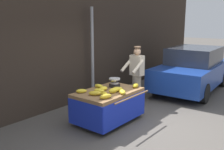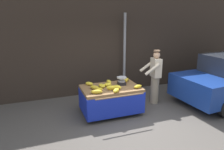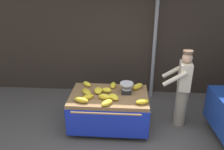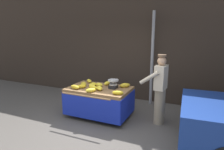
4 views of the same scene
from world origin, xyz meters
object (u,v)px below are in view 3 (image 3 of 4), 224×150
(banana_bunch_2, at_px, (138,86))
(banana_bunch_4, at_px, (107,103))
(banana_bunch_1, at_px, (105,97))
(banana_bunch_5, at_px, (86,92))
(banana_bunch_11, at_px, (113,85))
(banana_cart, at_px, (109,103))
(vendor_person, at_px, (182,89))
(banana_bunch_7, at_px, (98,90))
(banana_bunch_0, at_px, (88,97))
(banana_bunch_9, at_px, (114,97))
(banana_bunch_10, at_px, (87,84))
(banana_bunch_3, at_px, (107,90))
(banana_bunch_8, at_px, (142,102))
(street_pole, at_px, (154,47))
(weighing_scale, at_px, (126,88))
(banana_bunch_6, at_px, (81,100))

(banana_bunch_2, bearing_deg, banana_bunch_4, -129.66)
(banana_bunch_1, distance_m, banana_bunch_4, 0.22)
(banana_bunch_5, relative_size, banana_bunch_11, 1.10)
(banana_cart, xyz_separation_m, banana_bunch_1, (-0.07, -0.22, 0.28))
(vendor_person, bearing_deg, banana_bunch_1, -165.36)
(banana_bunch_7, distance_m, banana_bunch_11, 0.41)
(banana_bunch_2, xyz_separation_m, vendor_person, (0.94, -0.11, 0.03))
(banana_bunch_0, xyz_separation_m, banana_bunch_9, (0.52, 0.03, 0.00))
(banana_bunch_4, bearing_deg, banana_bunch_2, 50.34)
(banana_bunch_11, bearing_deg, banana_bunch_10, 177.90)
(banana_bunch_3, distance_m, banana_bunch_8, 0.85)
(street_pole, relative_size, weighing_scale, 10.07)
(weighing_scale, xyz_separation_m, vendor_person, (1.18, 0.11, -0.03))
(banana_bunch_0, xyz_separation_m, banana_bunch_2, (1.01, 0.53, 0.01))
(street_pole, height_order, banana_bunch_1, street_pole)
(banana_cart, xyz_separation_m, vendor_person, (1.54, 0.21, 0.30))
(street_pole, relative_size, banana_bunch_9, 11.07)
(weighing_scale, relative_size, banana_bunch_11, 1.04)
(banana_bunch_5, bearing_deg, banana_bunch_3, 14.40)
(street_pole, bearing_deg, banana_bunch_6, -130.63)
(weighing_scale, height_order, banana_bunch_11, weighing_scale)
(street_pole, height_order, banana_bunch_9, street_pole)
(street_pole, distance_m, banana_bunch_11, 1.58)
(banana_bunch_4, distance_m, banana_bunch_9, 0.26)
(banana_bunch_2, bearing_deg, weighing_scale, -137.93)
(weighing_scale, xyz_separation_m, banana_bunch_4, (-0.37, -0.52, -0.07))
(banana_bunch_4, bearing_deg, banana_bunch_3, 95.09)
(weighing_scale, bearing_deg, banana_bunch_1, -144.47)
(banana_bunch_5, bearing_deg, banana_bunch_10, 97.85)
(weighing_scale, xyz_separation_m, banana_bunch_1, (-0.43, -0.31, -0.06))
(banana_bunch_1, bearing_deg, banana_bunch_8, -9.15)
(banana_bunch_6, distance_m, vendor_person, 2.13)
(banana_bunch_4, xyz_separation_m, banana_bunch_8, (0.68, 0.09, -0.00))
(banana_bunch_4, bearing_deg, banana_bunch_6, 171.77)
(banana_bunch_4, bearing_deg, banana_bunch_0, 152.73)
(banana_bunch_1, distance_m, banana_bunch_7, 0.34)
(banana_bunch_9, bearing_deg, banana_bunch_5, 162.40)
(banana_cart, relative_size, banana_bunch_10, 6.61)
(banana_bunch_2, distance_m, banana_bunch_5, 1.12)
(banana_bunch_5, bearing_deg, vendor_person, 6.04)
(banana_bunch_5, relative_size, banana_bunch_6, 0.99)
(banana_bunch_0, height_order, banana_bunch_8, banana_bunch_0)
(banana_bunch_11, bearing_deg, banana_bunch_2, -4.59)
(banana_bunch_2, height_order, vendor_person, vendor_person)
(banana_bunch_1, height_order, banana_bunch_7, banana_bunch_1)
(banana_bunch_6, distance_m, banana_bunch_11, 0.91)
(vendor_person, bearing_deg, banana_bunch_11, 174.24)
(banana_bunch_0, relative_size, banana_bunch_11, 0.90)
(banana_bunch_3, distance_m, banana_bunch_10, 0.55)
(banana_bunch_3, bearing_deg, banana_bunch_2, 17.80)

